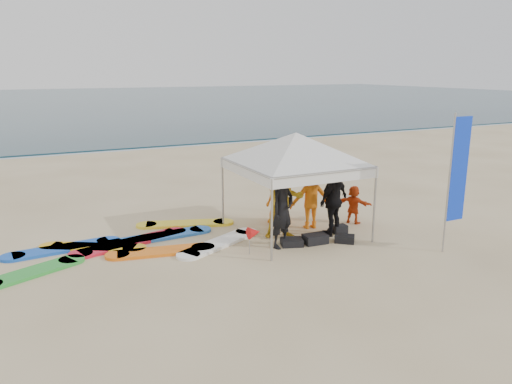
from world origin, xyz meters
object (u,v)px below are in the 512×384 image
at_px(person_seated, 354,204).
at_px(marker_pennant, 254,233).
at_px(person_black_a, 282,210).
at_px(person_orange_a, 310,197).
at_px(person_yellow, 284,199).
at_px(canopy_tent, 296,133).
at_px(feather_flag, 458,171).
at_px(surfboard_spread, 135,244).
at_px(person_orange_b, 278,193).
at_px(person_black_b, 334,200).

distance_m(person_seated, marker_pennant, 3.51).
height_order(person_black_a, person_orange_a, person_black_a).
bearing_deg(person_yellow, person_black_a, -105.98).
relative_size(canopy_tent, feather_flag, 1.23).
height_order(person_black_a, person_yellow, person_yellow).
relative_size(person_black_a, person_yellow, 0.92).
distance_m(person_yellow, feather_flag, 3.97).
bearing_deg(person_yellow, surfboard_spread, -179.69).
bearing_deg(marker_pennant, person_orange_b, 49.11).
relative_size(person_black_b, canopy_tent, 0.46).
bearing_deg(person_black_a, person_orange_b, 43.19).
bearing_deg(canopy_tent, surfboard_spread, 166.94).
xyz_separation_m(person_black_a, person_seated, (2.61, 0.78, -0.38)).
distance_m(person_black_b, feather_flag, 2.92).
height_order(person_black_b, feather_flag, feather_flag).
bearing_deg(person_black_a, person_orange_a, 13.96).
distance_m(person_black_a, feather_flag, 3.97).
relative_size(person_orange_a, person_black_b, 0.93).
height_order(person_orange_b, surfboard_spread, person_orange_b).
bearing_deg(person_black_b, feather_flag, 108.60).
distance_m(person_orange_a, surfboard_spread, 4.54).
bearing_deg(person_orange_b, person_yellow, 37.91).
xyz_separation_m(person_yellow, feather_flag, (3.00, -2.44, 0.87)).
relative_size(person_orange_a, person_orange_b, 1.03).
xyz_separation_m(person_yellow, person_orange_a, (0.99, 0.40, -0.14)).
relative_size(person_seated, marker_pennant, 1.61).
bearing_deg(feather_flag, person_yellow, 140.88).
height_order(person_orange_a, feather_flag, feather_flag).
bearing_deg(person_black_b, person_orange_a, -96.54).
bearing_deg(person_orange_b, marker_pennant, 18.94).
bearing_deg(person_orange_b, person_black_b, 85.04).
bearing_deg(person_yellow, marker_pennant, -132.39).
distance_m(person_black_a, surfboard_spread, 3.56).
xyz_separation_m(person_yellow, surfboard_spread, (-3.43, 1.02, -0.94)).
bearing_deg(person_black_a, surfboard_spread, 131.71).
bearing_deg(person_seated, person_orange_a, 53.50).
distance_m(person_black_a, person_orange_b, 1.93).
bearing_deg(person_orange_a, person_seated, -176.62).
distance_m(person_black_a, marker_pennant, 0.88).
xyz_separation_m(person_orange_b, marker_pennant, (-1.61, -1.86, -0.32)).
height_order(person_yellow, surfboard_spread, person_yellow).
xyz_separation_m(person_black_b, feather_flag, (1.80, -2.10, 0.94)).
distance_m(person_black_b, canopy_tent, 1.90).
bearing_deg(person_black_a, marker_pennant, 167.69).
relative_size(canopy_tent, surfboard_spread, 0.64).
distance_m(person_orange_b, marker_pennant, 2.48).
distance_m(person_black_a, canopy_tent, 1.93).
bearing_deg(feather_flag, surfboard_spread, 151.72).
distance_m(person_orange_b, person_seated, 2.04).
relative_size(person_yellow, person_orange_a, 1.17).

